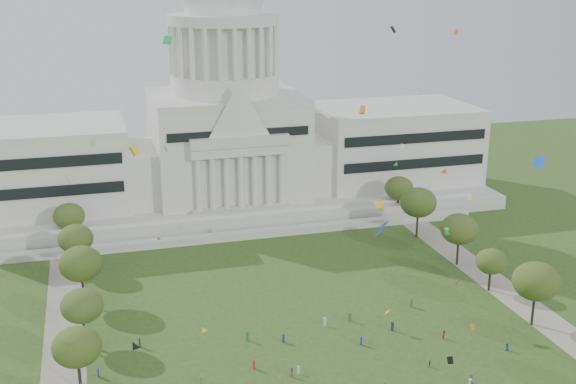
{
  "coord_description": "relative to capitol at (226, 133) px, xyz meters",
  "views": [
    {
      "loc": [
        -40.18,
        -97.22,
        69.66
      ],
      "look_at": [
        0.0,
        45.0,
        24.0
      ],
      "focal_mm": 45.0,
      "sensor_mm": 36.0,
      "label": 1
    }
  ],
  "objects": [
    {
      "name": "row_tree_l_4",
      "position": [
        -44.08,
        -61.17,
        -12.9
      ],
      "size": [
        9.29,
        9.29,
        13.21
      ],
      "color": "black",
      "rests_on": "ground"
    },
    {
      "name": "person_10",
      "position": [
        16.55,
        -105.52,
        -21.62
      ],
      "size": [
        0.71,
        0.9,
        1.36
      ],
      "primitive_type": "imported",
      "rotation": [
        0.0,
        0.0,
        1.17
      ],
      "color": "#26262B",
      "rests_on": "ground"
    },
    {
      "name": "row_tree_r_4",
      "position": [
        44.76,
        -63.55,
        -13.01
      ],
      "size": [
        9.19,
        9.19,
        13.06
      ],
      "color": "black",
      "rests_on": "ground"
    },
    {
      "name": "row_tree_l_6",
      "position": [
        -46.87,
        -24.45,
        -14.02
      ],
      "size": [
        8.19,
        8.19,
        11.64
      ],
      "color": "black",
      "rests_on": "ground"
    },
    {
      "name": "person_0",
      "position": [
        33.46,
        -104.12,
        -21.5
      ],
      "size": [
        0.83,
        0.93,
        1.6
      ],
      "primitive_type": "imported",
      "rotation": [
        0.0,
        0.0,
        5.23
      ],
      "color": "navy",
      "rests_on": "ground"
    },
    {
      "name": "path_left",
      "position": [
        -48.0,
        -83.59,
        -22.28
      ],
      "size": [
        8.0,
        160.0,
        0.04
      ],
      "primitive_type": "cube",
      "color": "gray",
      "rests_on": "ground"
    },
    {
      "name": "person_8",
      "position": [
        -8.75,
        -101.81,
        -21.41
      ],
      "size": [
        1.0,
        0.83,
        1.77
      ],
      "primitive_type": "imported",
      "rotation": [
        0.0,
        0.0,
        2.72
      ],
      "color": "#994C8C",
      "rests_on": "ground"
    },
    {
      "name": "person_2",
      "position": [
        24.07,
        -96.63,
        -21.42
      ],
      "size": [
        0.98,
        0.96,
        1.75
      ],
      "primitive_type": "imported",
      "rotation": [
        0.0,
        0.0,
        0.74
      ],
      "color": "#B21E1E",
      "rests_on": "ground"
    },
    {
      "name": "person_9",
      "position": [
        20.16,
        -113.75,
        -21.36
      ],
      "size": [
        1.18,
        1.35,
        1.86
      ],
      "primitive_type": "imported",
      "rotation": [
        0.0,
        0.0,
        0.99
      ],
      "color": "silver",
      "rests_on": "ground"
    },
    {
      "name": "row_tree_r_6",
      "position": [
        45.96,
        -25.46,
        -13.79
      ],
      "size": [
        8.42,
        8.42,
        11.97
      ],
      "color": "black",
      "rests_on": "ground"
    },
    {
      "name": "kite_swarm",
      "position": [
        -3.31,
        -104.52,
        7.57
      ],
      "size": [
        78.03,
        101.94,
        65.17
      ],
      "color": "white",
      "rests_on": "ground"
    },
    {
      "name": "capitol",
      "position": [
        0.0,
        0.0,
        0.0
      ],
      "size": [
        160.0,
        64.5,
        91.3
      ],
      "color": "beige",
      "rests_on": "ground"
    },
    {
      "name": "row_tree_l_5",
      "position": [
        -45.22,
        -42.58,
        -13.88
      ],
      "size": [
        8.33,
        8.33,
        11.85
      ],
      "color": "black",
      "rests_on": "ground"
    },
    {
      "name": "row_tree_l_2",
      "position": [
        -45.04,
        -96.29,
        -13.79
      ],
      "size": [
        8.42,
        8.42,
        11.97
      ],
      "color": "black",
      "rests_on": "ground"
    },
    {
      "name": "row_tree_l_3",
      "position": [
        -44.09,
        -79.67,
        -14.09
      ],
      "size": [
        8.12,
        8.12,
        11.55
      ],
      "color": "black",
      "rests_on": "ground"
    },
    {
      "name": "row_tree_r_3",
      "position": [
        44.4,
        -79.1,
        -15.21
      ],
      "size": [
        7.01,
        7.01,
        9.98
      ],
      "color": "black",
      "rests_on": "ground"
    },
    {
      "name": "row_tree_r_5",
      "position": [
        43.49,
        -43.4,
        -12.37
      ],
      "size": [
        9.82,
        9.82,
        13.96
      ],
      "color": "black",
      "rests_on": "ground"
    },
    {
      "name": "row_tree_r_2",
      "position": [
        44.17,
        -96.15,
        -12.64
      ],
      "size": [
        9.55,
        9.55,
        13.58
      ],
      "color": "black",
      "rests_on": "ground"
    },
    {
      "name": "path_right",
      "position": [
        48.0,
        -83.59,
        -22.28
      ],
      "size": [
        8.0,
        160.0,
        0.04
      ],
      "primitive_type": "cube",
      "color": "gray",
      "rests_on": "ground"
    },
    {
      "name": "distant_crowd",
      "position": [
        -10.97,
        -98.63,
        -21.38
      ],
      "size": [
        66.49,
        38.53,
        1.95
      ],
      "color": "silver",
      "rests_on": "ground"
    }
  ]
}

